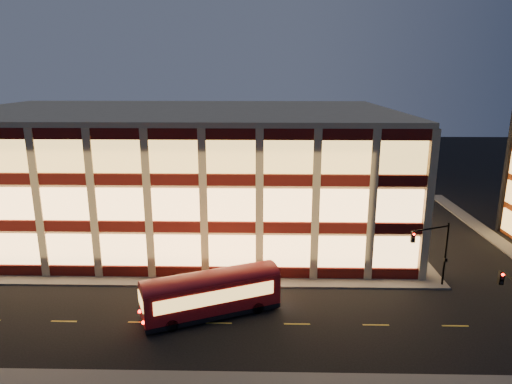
{
  "coord_description": "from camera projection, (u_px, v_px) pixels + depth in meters",
  "views": [
    {
      "loc": [
        7.55,
        -37.18,
        18.62
      ],
      "look_at": [
        6.55,
        8.0,
        6.76
      ],
      "focal_mm": 32.0,
      "sensor_mm": 36.0,
      "label": 1
    }
  ],
  "objects": [
    {
      "name": "ground",
      "position": [
        181.0,
        287.0,
        40.85
      ],
      "size": [
        200.0,
        200.0,
        0.0
      ],
      "primitive_type": "plane",
      "color": "black",
      "rests_on": "ground"
    },
    {
      "name": "sidewalk_office_south",
      "position": [
        150.0,
        281.0,
        41.86
      ],
      "size": [
        54.0,
        2.0,
        0.15
      ],
      "primitive_type": "cube",
      "color": "#514F4C",
      "rests_on": "ground"
    },
    {
      "name": "sidewalk_office_east",
      "position": [
        389.0,
        226.0,
        56.78
      ],
      "size": [
        2.0,
        30.0,
        0.15
      ],
      "primitive_type": "cube",
      "color": "#514F4C",
      "rests_on": "ground"
    },
    {
      "name": "sidewalk_tower_west",
      "position": [
        478.0,
        227.0,
        56.54
      ],
      "size": [
        2.0,
        30.0,
        0.15
      ],
      "primitive_type": "cube",
      "color": "#514F4C",
      "rests_on": "ground"
    },
    {
      "name": "sidewalk_near",
      "position": [
        143.0,
        381.0,
        28.26
      ],
      "size": [
        100.0,
        2.0,
        0.15
      ],
      "primitive_type": "cube",
      "color": "#514F4C",
      "rests_on": "ground"
    },
    {
      "name": "office_building",
      "position": [
        180.0,
        169.0,
        55.42
      ],
      "size": [
        50.45,
        30.45,
        14.5
      ],
      "color": "tan",
      "rests_on": "ground"
    },
    {
      "name": "traffic_signal_far",
      "position": [
        434.0,
        245.0,
        39.56
      ],
      "size": [
        3.79,
        1.87,
        6.0
      ],
      "color": "black",
      "rests_on": "ground"
    },
    {
      "name": "trolley_bus",
      "position": [
        211.0,
        291.0,
        35.71
      ],
      "size": [
        10.95,
        6.75,
        3.65
      ],
      "rotation": [
        0.0,
        0.0,
        0.41
      ],
      "color": "maroon",
      "rests_on": "ground"
    }
  ]
}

